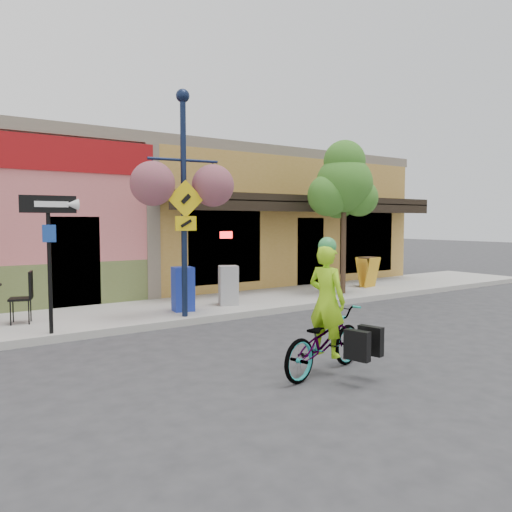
{
  "coord_description": "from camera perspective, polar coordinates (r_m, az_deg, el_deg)",
  "views": [
    {
      "loc": [
        -6.2,
        -8.8,
        2.19
      ],
      "look_at": [
        0.25,
        0.5,
        1.4
      ],
      "focal_mm": 35.0,
      "sensor_mm": 36.0,
      "label": 1
    }
  ],
  "objects": [
    {
      "name": "street_tree",
      "position": [
        14.26,
        10.0,
        4.47
      ],
      "size": [
        1.78,
        1.78,
        4.35
      ],
      "primitive_type": null,
      "rotation": [
        0.0,
        0.0,
        -0.05
      ],
      "color": "#3D7A26",
      "rests_on": "sidewalk"
    },
    {
      "name": "curb",
      "position": [
        11.42,
        -1.17,
        -6.68
      ],
      "size": [
        24.0,
        0.12,
        0.15
      ],
      "primitive_type": "cube",
      "color": "#A8A59E",
      "rests_on": "ground"
    },
    {
      "name": "one_way_sign",
      "position": [
        9.74,
        -22.53,
        -0.96
      ],
      "size": [
        0.97,
        0.26,
        2.5
      ],
      "primitive_type": null,
      "rotation": [
        0.0,
        0.0,
        -0.06
      ],
      "color": "black",
      "rests_on": "sidewalk"
    },
    {
      "name": "ground",
      "position": [
        10.98,
        0.43,
        -7.51
      ],
      "size": [
        90.0,
        90.0,
        0.0
      ],
      "primitive_type": "plane",
      "color": "#2D2D30",
      "rests_on": "ground"
    },
    {
      "name": "sidewalk",
      "position": [
        12.63,
        -4.83,
        -5.66
      ],
      "size": [
        24.0,
        3.0,
        0.15
      ],
      "primitive_type": "cube",
      "color": "#9E9B93",
      "rests_on": "ground"
    },
    {
      "name": "newspaper_box_grey",
      "position": [
        12.2,
        -3.17,
        -3.37
      ],
      "size": [
        0.57,
        0.54,
        0.96
      ],
      "primitive_type": null,
      "rotation": [
        0.0,
        0.0,
        -0.38
      ],
      "color": "#A2A2A2",
      "rests_on": "sidewalk"
    },
    {
      "name": "lamp_post",
      "position": [
        10.72,
        -8.25,
        5.9
      ],
      "size": [
        1.61,
        0.83,
        4.81
      ],
      "primitive_type": null,
      "rotation": [
        0.0,
        0.0,
        -0.14
      ],
      "color": "#101B35",
      "rests_on": "sidewalk"
    },
    {
      "name": "sandwich_board",
      "position": [
        15.79,
        13.15,
        -1.82
      ],
      "size": [
        0.61,
        0.48,
        0.94
      ],
      "primitive_type": null,
      "rotation": [
        0.0,
        0.0,
        0.13
      ],
      "color": "gold",
      "rests_on": "sidewalk"
    },
    {
      "name": "newspaper_box_blue",
      "position": [
        11.48,
        -8.34,
        -3.75
      ],
      "size": [
        0.52,
        0.47,
        1.0
      ],
      "primitive_type": null,
      "rotation": [
        0.0,
        0.0,
        -0.18
      ],
      "color": "#1B31A7",
      "rests_on": "sidewalk"
    },
    {
      "name": "bicycle",
      "position": [
        7.33,
        7.75,
        -9.56
      ],
      "size": [
        1.91,
        1.04,
        0.95
      ],
      "primitive_type": "imported",
      "rotation": [
        0.0,
        0.0,
        1.81
      ],
      "color": "maroon",
      "rests_on": "ground"
    },
    {
      "name": "cyclist_rider",
      "position": [
        7.3,
        8.07,
        -7.0
      ],
      "size": [
        0.51,
        0.66,
        1.61
      ],
      "primitive_type": "imported",
      "rotation": [
        0.0,
        0.0,
        1.81
      ],
      "color": "#9AE518",
      "rests_on": "ground"
    },
    {
      "name": "building",
      "position": [
        17.44,
        -13.94,
        4.08
      ],
      "size": [
        18.2,
        8.2,
        4.5
      ],
      "primitive_type": null,
      "color": "#CE6566",
      "rests_on": "ground"
    }
  ]
}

